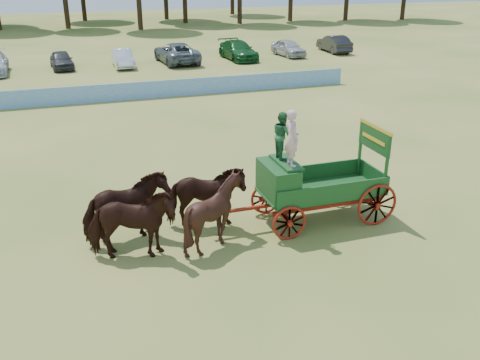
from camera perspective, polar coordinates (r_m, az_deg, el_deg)
The scene contains 8 objects.
ground at distance 17.31m, azimuth 4.16°, elevation -4.55°, with size 160.00×160.00×0.00m, color #AA914C.
horse_lead_left at distance 15.13m, azimuth -11.52°, elevation -4.70°, with size 1.14×2.50×2.11m, color black.
horse_lead_right at distance 16.11m, azimuth -12.06°, elevation -3.00°, with size 1.14×2.50×2.11m, color black.
horse_wheel_left at distance 15.53m, azimuth -2.72°, elevation -3.49°, with size 1.71×1.92×2.11m, color black.
horse_wheel_right at distance 16.49m, azimuth -3.79°, elevation -1.91°, with size 1.14×2.50×2.11m, color black.
farm_dray at distance 16.74m, azimuth 6.48°, elevation 0.52°, with size 6.00×2.00×3.85m.
sponsor_banner at distance 33.39m, azimuth -9.55°, elevation 9.47°, with size 26.00×0.08×1.05m, color #2164B4.
parked_cars at distance 44.65m, azimuth -16.07°, elevation 12.46°, with size 45.98×7.29×1.62m.
Camera 1 is at (-6.12, -14.17, 7.84)m, focal length 40.00 mm.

